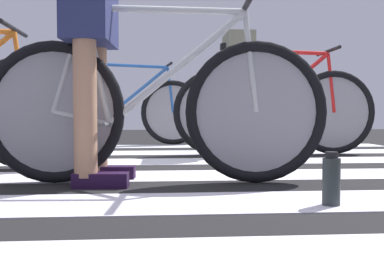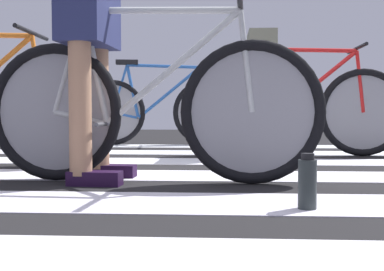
{
  "view_description": "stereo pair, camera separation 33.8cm",
  "coord_description": "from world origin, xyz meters",
  "px_view_note": "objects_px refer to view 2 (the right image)",
  "views": [
    {
      "loc": [
        0.16,
        -2.76,
        0.38
      ],
      "look_at": [
        0.36,
        -0.24,
        0.25
      ],
      "focal_mm": 43.45,
      "sensor_mm": 36.0,
      "label": 1
    },
    {
      "loc": [
        0.5,
        -2.76,
        0.38
      ],
      "look_at": [
        0.36,
        -0.24,
        0.25
      ],
      "focal_mm": 43.45,
      "sensor_mm": 36.0,
      "label": 2
    }
  ],
  "objects_px": {
    "cyclist_1_of_4": "(90,59)",
    "water_bottle": "(307,183)",
    "bicycle_1_of_4": "(150,107)",
    "bicycle_4_of_4": "(159,110)",
    "cyclist_3_of_4": "(262,76)",
    "bicycle_3_of_4": "(299,109)"
  },
  "relations": [
    {
      "from": "cyclist_1_of_4",
      "to": "water_bottle",
      "type": "xyz_separation_m",
      "value": [
        0.98,
        -0.66,
        -0.53
      ]
    },
    {
      "from": "bicycle_1_of_4",
      "to": "bicycle_4_of_4",
      "type": "xyz_separation_m",
      "value": [
        -0.31,
        2.76,
        0.0
      ]
    },
    {
      "from": "bicycle_1_of_4",
      "to": "water_bottle",
      "type": "distance_m",
      "value": 0.97
    },
    {
      "from": "cyclist_3_of_4",
      "to": "bicycle_1_of_4",
      "type": "bearing_deg",
      "value": -114.08
    },
    {
      "from": "bicycle_3_of_4",
      "to": "cyclist_3_of_4",
      "type": "xyz_separation_m",
      "value": [
        -0.31,
        0.0,
        0.27
      ]
    },
    {
      "from": "bicycle_1_of_4",
      "to": "cyclist_1_of_4",
      "type": "relative_size",
      "value": 1.78
    },
    {
      "from": "bicycle_1_of_4",
      "to": "cyclist_1_of_4",
      "type": "xyz_separation_m",
      "value": [
        -0.31,
        0.02,
        0.25
      ]
    },
    {
      "from": "bicycle_3_of_4",
      "to": "water_bottle",
      "type": "bearing_deg",
      "value": -98.35
    },
    {
      "from": "cyclist_1_of_4",
      "to": "bicycle_3_of_4",
      "type": "relative_size",
      "value": 0.56
    },
    {
      "from": "cyclist_3_of_4",
      "to": "bicycle_4_of_4",
      "type": "xyz_separation_m",
      "value": [
        -1.01,
        1.23,
        -0.27
      ]
    },
    {
      "from": "bicycle_3_of_4",
      "to": "cyclist_3_of_4",
      "type": "distance_m",
      "value": 0.41
    },
    {
      "from": "cyclist_1_of_4",
      "to": "bicycle_3_of_4",
      "type": "xyz_separation_m",
      "value": [
        1.33,
        1.51,
        -0.25
      ]
    },
    {
      "from": "water_bottle",
      "to": "cyclist_1_of_4",
      "type": "bearing_deg",
      "value": 146.11
    },
    {
      "from": "bicycle_3_of_4",
      "to": "bicycle_4_of_4",
      "type": "distance_m",
      "value": 1.81
    },
    {
      "from": "bicycle_4_of_4",
      "to": "bicycle_1_of_4",
      "type": "bearing_deg",
      "value": -90.83
    },
    {
      "from": "cyclist_1_of_4",
      "to": "cyclist_3_of_4",
      "type": "height_order",
      "value": "cyclist_3_of_4"
    },
    {
      "from": "bicycle_1_of_4",
      "to": "bicycle_4_of_4",
      "type": "bearing_deg",
      "value": 100.27
    },
    {
      "from": "cyclist_1_of_4",
      "to": "cyclist_3_of_4",
      "type": "relative_size",
      "value": 0.96
    },
    {
      "from": "bicycle_4_of_4",
      "to": "cyclist_1_of_4",
      "type": "bearing_deg",
      "value": -97.23
    },
    {
      "from": "bicycle_3_of_4",
      "to": "water_bottle",
      "type": "distance_m",
      "value": 2.21
    },
    {
      "from": "bicycle_1_of_4",
      "to": "bicycle_4_of_4",
      "type": "relative_size",
      "value": 1.0
    },
    {
      "from": "bicycle_3_of_4",
      "to": "bicycle_4_of_4",
      "type": "height_order",
      "value": "same"
    }
  ]
}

